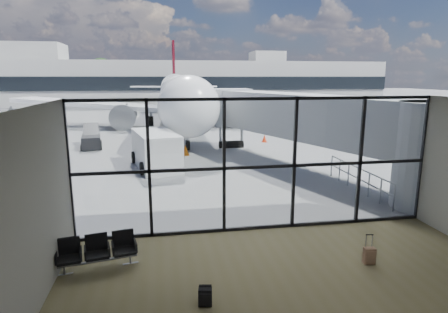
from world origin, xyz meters
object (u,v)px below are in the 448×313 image
object	(u,v)px
airliner	(179,95)
belt_loader	(91,140)
backpack	(205,297)
mobile_stairs	(14,141)
suitcase	(369,256)
seating_row	(97,250)
service_van	(156,150)

from	to	relation	value
airliner	belt_loader	distance (m)	15.44
backpack	belt_loader	world-z (taller)	belt_loader
backpack	mobile_stairs	world-z (taller)	mobile_stairs
suitcase	airliner	distance (m)	33.37
backpack	airliner	world-z (taller)	airliner
backpack	seating_row	bearing A→B (deg)	149.09
airliner	belt_loader	world-z (taller)	airliner
service_van	belt_loader	bearing A→B (deg)	112.19
backpack	mobile_stairs	xyz separation A→B (m)	(-11.46, 21.45, 0.35)
seating_row	suitcase	size ratio (longest dim) A/B	2.46
airliner	belt_loader	bearing A→B (deg)	-117.20
backpack	service_van	distance (m)	13.78
belt_loader	mobile_stairs	bearing A→B (deg)	164.80
seating_row	airliner	size ratio (longest dim) A/B	0.05
airliner	belt_loader	xyz separation A→B (m)	(-7.13, -13.44, -2.63)
airliner	seating_row	bearing A→B (deg)	-96.20
backpack	service_van	world-z (taller)	service_van
suitcase	belt_loader	world-z (taller)	belt_loader
backpack	mobile_stairs	distance (m)	24.32
seating_row	belt_loader	world-z (taller)	belt_loader
backpack	airliner	size ratio (longest dim) A/B	0.01
belt_loader	mobile_stairs	distance (m)	5.58
service_van	mobile_stairs	size ratio (longest dim) A/B	1.43
airliner	suitcase	bearing A→B (deg)	-83.16
mobile_stairs	service_van	bearing A→B (deg)	-30.19
suitcase	mobile_stairs	xyz separation A→B (m)	(-16.19, 20.30, 0.31)
seating_row	suitcase	xyz separation A→B (m)	(7.42, -1.10, -0.26)
backpack	suitcase	bearing A→B (deg)	22.64
suitcase	service_van	xyz separation A→B (m)	(-5.89, 12.56, 0.80)
mobile_stairs	backpack	bearing A→B (deg)	-55.16
belt_loader	mobile_stairs	size ratio (longest dim) A/B	1.05
service_van	mobile_stairs	xyz separation A→B (m)	(-10.30, 7.74, -0.49)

